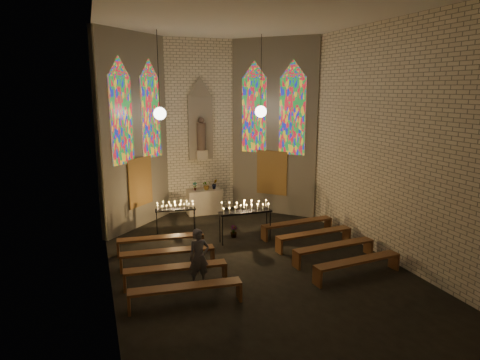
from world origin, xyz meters
The scene contains 18 objects.
floor centered at (0.00, 0.00, 0.00)m, with size 12.00×12.00×0.00m, color black.
room centered at (0.00, 3.37, 3.72)m, with size 8.22×12.43×7.00m.
altar centered at (0.00, 5.45, 0.50)m, with size 1.40×0.60×1.00m, color beige.
flower_vase_left centered at (-0.38, 5.49, 1.18)m, with size 0.19×0.13×0.35m, color #4C723F.
flower_vase_center centered at (0.10, 5.46, 1.20)m, with size 0.37×0.32×0.41m, color #4C723F.
flower_vase_right centered at (0.45, 5.52, 1.21)m, with size 0.23×0.18×0.41m, color #4C723F.
aisle_flower_pot centered at (0.21, 2.33, 0.21)m, with size 0.23×0.23×0.42m, color #4C723F.
votive_stand_left centered at (-1.56, 3.60, 0.90)m, with size 1.46×0.51×1.05m.
votive_stand_right centered at (0.46, 1.83, 1.12)m, with size 1.80×0.47×1.31m.
pew_left_0 centered at (-2.38, 1.78, 0.42)m, with size 2.70×0.61×0.51m.
pew_right_0 centered at (2.38, 1.78, 0.42)m, with size 2.70×0.61×0.51m.
pew_left_1 centered at (-2.38, 0.58, 0.42)m, with size 2.70×0.61×0.51m.
pew_right_1 centered at (2.38, 0.58, 0.42)m, with size 2.70×0.61×0.51m.
pew_left_2 centered at (-2.38, -0.62, 0.42)m, with size 2.70×0.61×0.51m.
pew_right_2 centered at (2.38, -0.62, 0.42)m, with size 2.70×0.61×0.51m.
pew_left_3 centered at (-2.38, -1.82, 0.42)m, with size 2.70×0.61×0.51m.
pew_right_3 centered at (2.38, -1.82, 0.42)m, with size 2.70×0.61×0.51m.
visitor centered at (-1.80, -0.82, 0.76)m, with size 0.55×0.36×1.52m, color #53515C.
Camera 1 is at (-4.26, -11.03, 5.07)m, focal length 32.00 mm.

